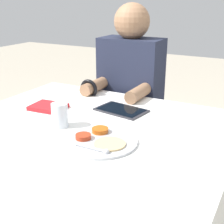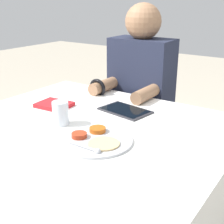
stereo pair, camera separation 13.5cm
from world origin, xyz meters
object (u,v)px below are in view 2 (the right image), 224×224
object	(u,v)px
thali_tray	(95,140)
tablet_device	(125,110)
drinking_glass	(61,113)
person_diner	(140,111)
red_notebook	(54,105)

from	to	relation	value
thali_tray	tablet_device	bearing A→B (deg)	104.06
thali_tray	tablet_device	size ratio (longest dim) A/B	1.11
drinking_glass	thali_tray	bearing A→B (deg)	-13.27
tablet_device	drinking_glass	world-z (taller)	drinking_glass
thali_tray	person_diner	distance (m)	0.81
tablet_device	drinking_glass	bearing A→B (deg)	-115.57
person_diner	drinking_glass	xyz separation A→B (m)	(0.00, -0.70, 0.20)
thali_tray	person_diner	xyz separation A→B (m)	(-0.23, 0.76, -0.16)
thali_tray	red_notebook	distance (m)	0.47
tablet_device	drinking_glass	distance (m)	0.34
thali_tray	drinking_glass	xyz separation A→B (m)	(-0.23, 0.05, 0.04)
drinking_glass	red_notebook	bearing A→B (deg)	141.75
tablet_device	drinking_glass	size ratio (longest dim) A/B	2.50
tablet_device	red_notebook	bearing A→B (deg)	-156.15
red_notebook	person_diner	xyz separation A→B (m)	(0.19, 0.55, -0.16)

